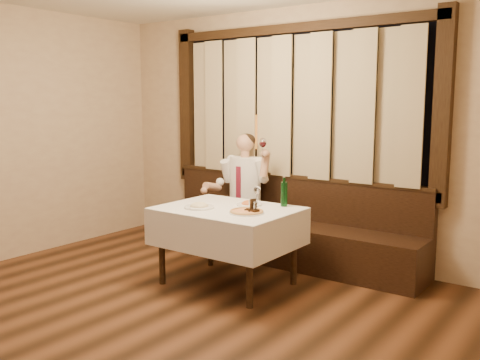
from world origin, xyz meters
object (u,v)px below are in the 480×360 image
Objects in this scene: pizza at (247,212)px; pasta_red at (249,202)px; dining_table at (228,219)px; green_bottle at (284,194)px; banquette at (283,232)px; cruet_caddy at (253,208)px; seated_man at (242,185)px; pasta_cream at (199,204)px.

pasta_red reaches higher than pizza.
pizza reaches higher than dining_table.
banquette is at bearing 121.52° from green_bottle.
seated_man is (-0.85, 1.00, 0.01)m from cruet_caddy.
cruet_caddy is at bearing -49.44° from pasta_red.
pizza is at bearing -18.12° from dining_table.
pasta_red is 1.82× the size of cruet_caddy.
seated_man reaches higher than dining_table.
dining_table is 0.59m from green_bottle.
pasta_cream is at bearing -171.33° from pizza.
cruet_caddy is at bearing -97.78° from green_bottle.
seated_man is (-0.51, -0.09, 0.50)m from banquette.
seated_man is (-0.30, 1.10, 0.02)m from pasta_cream.
green_bottle reaches higher than dining_table.
pasta_cream is at bearing -137.86° from green_bottle.
green_bottle is at bearing -58.48° from banquette.
pasta_cream is (-0.21, -1.19, 0.49)m from banquette.
cruet_caddy is at bearing 11.30° from pasta_cream.
banquette is 23.77× the size of cruet_caddy.
pasta_cream is 2.12× the size of cruet_caddy.
pasta_red is at bearing 147.87° from cruet_caddy.
pasta_red is at bearing -83.19° from banquette.
cruet_caddy is (0.34, -0.06, 0.15)m from dining_table.
banquette is 2.52× the size of dining_table.
pasta_cream is 0.82m from green_bottle.
pasta_red is 0.86× the size of pasta_cream.
banquette is 0.95m from green_bottle.
seated_man reaches higher than banquette.
seated_man reaches higher than pizza.
pizza is at bearing 8.67° from pasta_cream.
pasta_red is 0.50m from pasta_cream.
pizza is 0.07m from cruet_caddy.
pasta_red is at bearing 66.33° from dining_table.
pasta_cream is at bearing -151.39° from cruet_caddy.
cruet_caddy is at bearing -10.33° from dining_table.
pasta_cream reaches higher than dining_table.
seated_man reaches higher than cruet_caddy.
banquette is 2.29× the size of seated_man.
banquette is 1.31m from pasta_cream.
seated_man is (-0.91, 0.56, -0.07)m from green_bottle.
green_bottle is 0.45m from cruet_caddy.
dining_table is 4.45× the size of pasta_cream.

